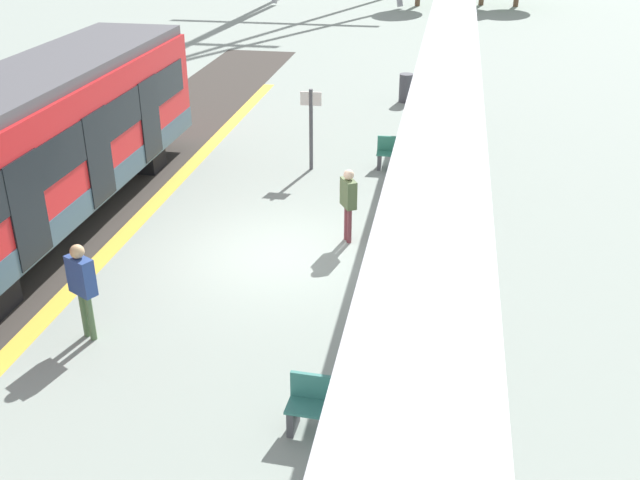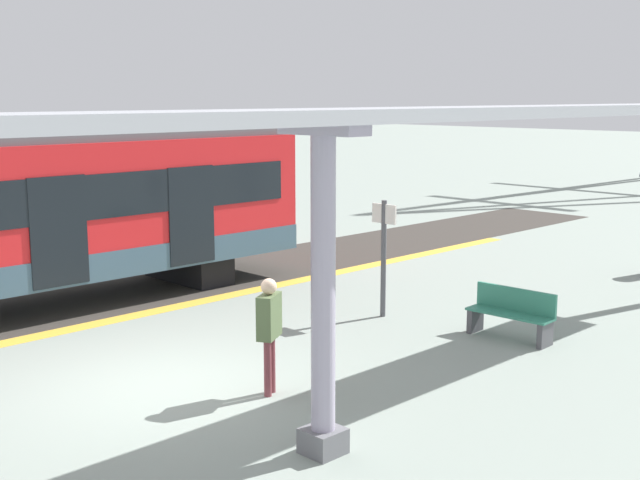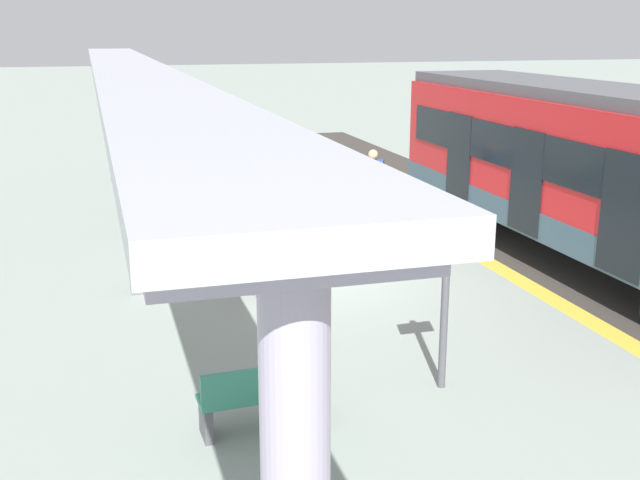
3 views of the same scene
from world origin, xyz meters
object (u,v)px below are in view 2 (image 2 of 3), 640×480
canopy_pillar_second (323,292)px  platform_info_sign (384,247)px  passenger_by_the_benches (269,322)px  bench_mid_platform (512,313)px  train_near_carriage (26,217)px

canopy_pillar_second → platform_info_sign: 6.15m
canopy_pillar_second → platform_info_sign: (-3.48, 5.04, -0.59)m
platform_info_sign → passenger_by_the_benches: 4.52m
canopy_pillar_second → platform_info_sign: canopy_pillar_second is taller
passenger_by_the_benches → platform_info_sign: bearing=110.8°
canopy_pillar_second → passenger_by_the_benches: canopy_pillar_second is taller
bench_mid_platform → passenger_by_the_benches: bearing=-100.5°
passenger_by_the_benches → bench_mid_platform: bearing=79.5°
bench_mid_platform → passenger_by_the_benches: 4.82m
train_near_carriage → platform_info_sign: (5.11, 4.51, -0.50)m
canopy_pillar_second → passenger_by_the_benches: 2.24m
bench_mid_platform → platform_info_sign: (-2.48, -0.49, 0.89)m
bench_mid_platform → platform_info_sign: 2.68m
bench_mid_platform → canopy_pillar_second: bearing=-79.7°
bench_mid_platform → passenger_by_the_benches: passenger_by_the_benches is taller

